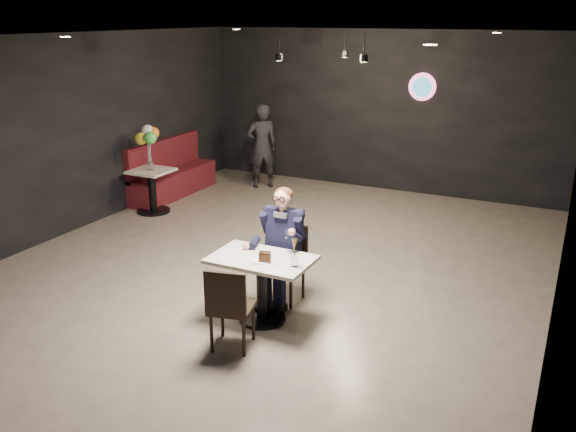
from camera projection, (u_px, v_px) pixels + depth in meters
The scene contains 17 objects.
floor at pixel (269, 269), 8.18m from camera, with size 9.00×9.00×0.00m, color gray.
wall_sign at pixel (422, 87), 11.02m from camera, with size 0.50×0.06×0.50m, color pink, non-canonical shape.
pendant_lights at pixel (330, 41), 8.97m from camera, with size 1.40×1.20×0.36m, color black.
main_table at pixel (262, 289), 6.71m from camera, with size 1.10×0.70×0.75m, color silver.
chair_far at pixel (284, 265), 7.15m from camera, with size 0.42×0.46×0.92m, color black.
chair_near at pixel (232, 306), 6.15m from camera, with size 0.42×0.46×0.92m, color black.
seated_man at pixel (284, 244), 7.07m from camera, with size 0.60×0.80×1.44m, color black.
dessert_plate at pixel (260, 260), 6.51m from camera, with size 0.22×0.22×0.01m, color white.
cake_slice at pixel (265, 257), 6.47m from camera, with size 0.12×0.10×0.09m, color black.
mint_leaf at pixel (263, 254), 6.46m from camera, with size 0.06×0.04×0.01m, color green.
sundae_glass at pixel (295, 259), 6.35m from camera, with size 0.07×0.07×0.17m, color silver.
wafer_cone at pixel (294, 245), 6.28m from camera, with size 0.06×0.06×0.13m, color tan.
booth_bench at pixel (173, 168), 11.35m from camera, with size 0.52×2.09×1.04m, color #4E1017.
side_table at pixel (152, 189), 10.41m from camera, with size 0.64×0.64×0.81m, color silver.
balloon_vase at pixel (151, 166), 10.28m from camera, with size 0.09×0.09×0.14m, color silver.
balloon_bunch at pixel (149, 143), 10.15m from camera, with size 0.38×0.38×0.63m, color yellow.
passerby at pixel (262, 146), 11.81m from camera, with size 0.60×0.39×1.63m, color black.
Camera 1 is at (3.55, -6.65, 3.26)m, focal length 38.00 mm.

